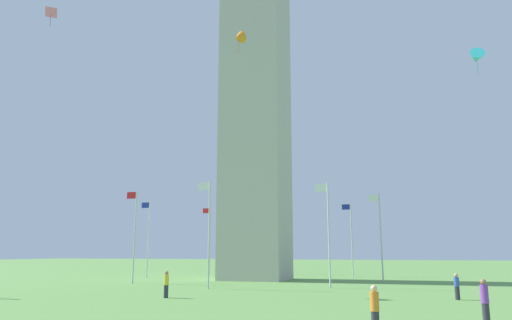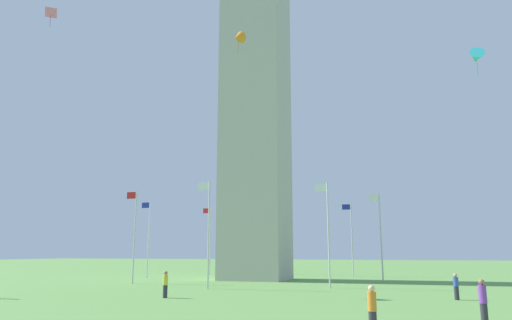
{
  "view_description": "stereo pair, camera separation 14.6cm",
  "coord_description": "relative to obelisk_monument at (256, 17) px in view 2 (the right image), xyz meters",
  "views": [
    {
      "loc": [
        -15.14,
        49.14,
        2.92
      ],
      "look_at": [
        0.0,
        0.0,
        12.89
      ],
      "focal_mm": 33.22,
      "sensor_mm": 36.0,
      "label": 1
    },
    {
      "loc": [
        -15.28,
        49.09,
        2.92
      ],
      "look_at": [
        0.0,
        0.0,
        12.89
      ],
      "focal_mm": 33.22,
      "sensor_mm": 36.0,
      "label": 2
    }
  ],
  "objects": [
    {
      "name": "ground_plane",
      "position": [
        0.0,
        0.0,
        -30.08
      ],
      "size": [
        260.0,
        260.0,
        0.0
      ],
      "primitive_type": "plane",
      "color": "#609347"
    },
    {
      "name": "obelisk_monument",
      "position": [
        0.0,
        0.0,
        0.0
      ],
      "size": [
        6.62,
        6.62,
        60.17
      ],
      "color": "#B7B2A8",
      "rests_on": "ground"
    },
    {
      "name": "flagpole_n",
      "position": [
        13.06,
        0.0,
        -25.33
      ],
      "size": [
        1.12,
        0.14,
        8.71
      ],
      "color": "silver",
      "rests_on": "ground"
    },
    {
      "name": "flagpole_ne",
      "position": [
        9.25,
        9.2,
        -25.33
      ],
      "size": [
        1.12,
        0.14,
        8.71
      ],
      "color": "silver",
      "rests_on": "ground"
    },
    {
      "name": "flagpole_e",
      "position": [
        0.06,
        13.01,
        -25.33
      ],
      "size": [
        1.12,
        0.14,
        8.71
      ],
      "color": "silver",
      "rests_on": "ground"
    },
    {
      "name": "flagpole_se",
      "position": [
        -9.14,
        9.2,
        -25.33
      ],
      "size": [
        1.12,
        0.14,
        8.71
      ],
      "color": "silver",
      "rests_on": "ground"
    },
    {
      "name": "flagpole_s",
      "position": [
        -12.95,
        0.0,
        -25.33
      ],
      "size": [
        1.12,
        0.14,
        8.71
      ],
      "color": "silver",
      "rests_on": "ground"
    },
    {
      "name": "flagpole_sw",
      "position": [
        -9.14,
        -9.2,
        -25.33
      ],
      "size": [
        1.12,
        0.14,
        8.71
      ],
      "color": "silver",
      "rests_on": "ground"
    },
    {
      "name": "flagpole_w",
      "position": [
        0.06,
        -13.01,
        -25.33
      ],
      "size": [
        1.12,
        0.14,
        8.71
      ],
      "color": "silver",
      "rests_on": "ground"
    },
    {
      "name": "flagpole_nw",
      "position": [
        9.25,
        -9.2,
        -25.33
      ],
      "size": [
        1.12,
        0.14,
        8.71
      ],
      "color": "silver",
      "rests_on": "ground"
    },
    {
      "name": "person_orange_shirt",
      "position": [
        -14.0,
        30.84,
        -29.23
      ],
      "size": [
        0.32,
        0.32,
        1.72
      ],
      "rotation": [
        0.0,
        0.0,
        -0.58
      ],
      "color": "#2D2D38",
      "rests_on": "ground"
    },
    {
      "name": "person_blue_shirt",
      "position": [
        -18.13,
        16.61,
        -29.29
      ],
      "size": [
        0.32,
        0.32,
        1.6
      ],
      "rotation": [
        0.0,
        0.0,
        -0.56
      ],
      "color": "#2D2D38",
      "rests_on": "ground"
    },
    {
      "name": "person_yellow_shirt",
      "position": [
        -0.35,
        20.78,
        -29.25
      ],
      "size": [
        0.32,
        0.32,
        1.69
      ],
      "rotation": [
        0.0,
        0.0,
        -2.09
      ],
      "color": "#2D2D38",
      "rests_on": "ground"
    },
    {
      "name": "person_purple_shirt",
      "position": [
        -18.24,
        26.74,
        -29.19
      ],
      "size": [
        0.32,
        0.32,
        1.79
      ],
      "rotation": [
        0.0,
        0.0,
        -1.02
      ],
      "color": "#2D2D38",
      "rests_on": "ground"
    },
    {
      "name": "kite_orange_delta",
      "position": [
        -0.74,
        8.29,
        -6.55
      ],
      "size": [
        1.67,
        1.8,
        2.36
      ],
      "color": "orange"
    },
    {
      "name": "kite_pink_diamond",
      "position": [
        12.96,
        18.26,
        -6.85
      ],
      "size": [
        1.23,
        1.21,
        1.61
      ],
      "color": "pink"
    },
    {
      "name": "kite_cyan_delta",
      "position": [
        -21.96,
        7.31,
        -10.87
      ],
      "size": [
        1.33,
        1.58,
        2.47
      ],
      "color": "#33C6D1"
    }
  ]
}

